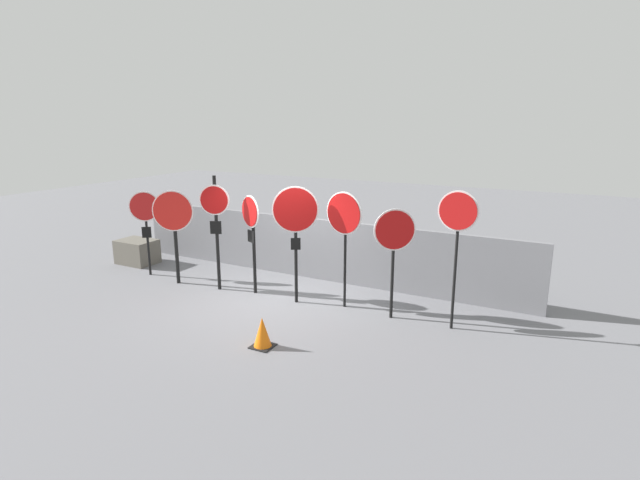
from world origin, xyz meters
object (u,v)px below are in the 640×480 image
(stop_sign_6, at_px, (394,238))
(storage_crate, at_px, (137,252))
(stop_sign_7, at_px, (457,224))
(traffic_cone_0, at_px, (262,332))
(stop_sign_1, at_px, (173,219))
(stop_sign_4, at_px, (295,219))
(stop_sign_5, at_px, (344,220))
(stop_sign_0, at_px, (145,214))
(stop_sign_2, at_px, (215,216))
(stop_sign_3, at_px, (251,225))

(stop_sign_6, relative_size, storage_crate, 2.18)
(storage_crate, bearing_deg, stop_sign_7, -2.52)
(stop_sign_6, distance_m, traffic_cone_0, 2.99)
(stop_sign_1, xyz_separation_m, traffic_cone_0, (3.65, -1.83, -1.28))
(traffic_cone_0, bearing_deg, storage_crate, 155.83)
(stop_sign_4, bearing_deg, stop_sign_5, -15.87)
(stop_sign_4, xyz_separation_m, stop_sign_5, (0.98, 0.24, 0.02))
(stop_sign_4, relative_size, stop_sign_6, 1.14)
(stop_sign_0, bearing_deg, stop_sign_7, -31.84)
(stop_sign_1, distance_m, traffic_cone_0, 4.28)
(stop_sign_1, relative_size, storage_crate, 2.23)
(stop_sign_2, relative_size, stop_sign_3, 1.18)
(stop_sign_4, bearing_deg, stop_sign_3, 147.11)
(stop_sign_2, relative_size, stop_sign_5, 1.08)
(stop_sign_5, distance_m, storage_crate, 6.43)
(stop_sign_0, relative_size, stop_sign_4, 0.85)
(stop_sign_3, relative_size, traffic_cone_0, 4.13)
(stop_sign_5, bearing_deg, storage_crate, -170.88)
(stop_sign_6, xyz_separation_m, traffic_cone_0, (-1.51, -2.20, -1.35))
(stop_sign_1, xyz_separation_m, stop_sign_4, (3.10, 0.23, 0.26))
(stop_sign_5, bearing_deg, stop_sign_0, -164.69)
(stop_sign_1, height_order, storage_crate, stop_sign_1)
(stop_sign_1, distance_m, stop_sign_6, 5.18)
(stop_sign_4, height_order, stop_sign_7, stop_sign_7)
(stop_sign_2, xyz_separation_m, stop_sign_7, (5.18, 0.28, 0.28))
(stop_sign_0, distance_m, stop_sign_1, 1.09)
(stop_sign_3, relative_size, stop_sign_6, 1.01)
(stop_sign_3, relative_size, stop_sign_4, 0.89)
(stop_sign_0, xyz_separation_m, stop_sign_6, (6.24, 0.21, 0.06))
(stop_sign_0, relative_size, stop_sign_7, 0.81)
(stop_sign_2, height_order, stop_sign_4, stop_sign_2)
(stop_sign_1, relative_size, stop_sign_6, 1.02)
(stop_sign_1, bearing_deg, stop_sign_7, -23.57)
(stop_sign_3, distance_m, stop_sign_7, 4.38)
(stop_sign_1, relative_size, traffic_cone_0, 4.15)
(stop_sign_5, bearing_deg, stop_sign_7, 10.53)
(stop_sign_4, xyz_separation_m, stop_sign_6, (2.06, 0.14, -0.19))
(traffic_cone_0, bearing_deg, stop_sign_4, 105.00)
(stop_sign_0, distance_m, storage_crate, 1.75)
(stop_sign_3, bearing_deg, stop_sign_2, -142.16)
(stop_sign_0, height_order, stop_sign_1, stop_sign_1)
(stop_sign_2, xyz_separation_m, stop_sign_6, (4.04, 0.25, -0.10))
(stop_sign_2, bearing_deg, stop_sign_4, -20.32)
(stop_sign_0, distance_m, stop_sign_2, 2.21)
(stop_sign_0, relative_size, stop_sign_5, 0.87)
(stop_sign_2, bearing_deg, storage_crate, 145.28)
(stop_sign_0, xyz_separation_m, stop_sign_2, (2.20, -0.04, 0.16))
(stop_sign_0, bearing_deg, traffic_cone_0, -56.60)
(stop_sign_0, height_order, stop_sign_2, stop_sign_2)
(stop_sign_0, relative_size, traffic_cone_0, 3.94)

